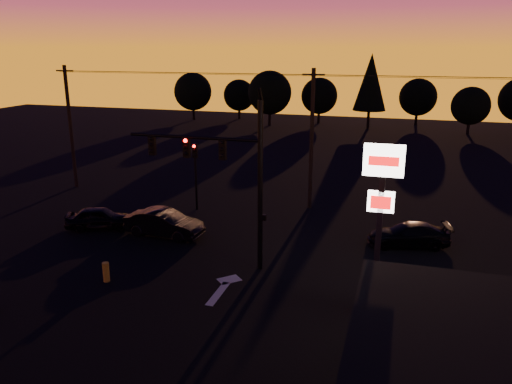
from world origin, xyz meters
The scene contains 20 objects.
ground centered at (0.00, 0.00, 0.00)m, with size 120.00×120.00×0.00m, color black.
lane_arrow centered at (0.50, 1.67, 0.01)m, with size 1.20×3.10×0.01m.
traffic_signal_mast centered at (-0.10, 3.99, 4.94)m, with size 6.79×0.52×8.58m.
secondary_signal centered at (-5.00, 11.49, 2.86)m, with size 0.30×0.31×4.35m.
pylon_sign centered at (7.00, 1.50, 4.91)m, with size 1.50×0.28×6.80m.
utility_pole_0 centered at (-16.00, 14.00, 4.59)m, with size 1.40×0.26×9.00m.
utility_pole_1 centered at (2.00, 14.00, 4.59)m, with size 1.40×0.26×9.00m.
power_wires centered at (2.00, 14.00, 8.57)m, with size 36.00×1.22×0.07m.
bollard centered at (-4.79, 0.66, 0.45)m, with size 0.30×0.30×0.91m, color gold.
tree_0 centered at (-22.00, 50.00, 4.06)m, with size 5.36×5.36×6.74m.
tree_1 centered at (-16.00, 53.00, 3.43)m, with size 4.54×4.54×5.71m.
tree_2 centered at (-10.00, 48.00, 4.37)m, with size 5.77×5.78×7.26m.
tree_3 centered at (-4.00, 52.00, 3.75)m, with size 4.95×4.95×6.22m.
tree_4 centered at (3.00, 49.00, 5.93)m, with size 4.18×4.18×9.50m.
tree_5 centered at (9.00, 54.00, 3.75)m, with size 4.95×4.95×6.22m.
tree_6 centered at (15.00, 48.00, 3.43)m, with size 4.54×4.54×5.71m.
car_left centered at (-9.00, 6.56, 0.65)m, with size 1.54×3.82×1.30m, color black.
car_mid centered at (-4.88, 6.61, 0.74)m, with size 1.56×4.47×1.47m, color black.
car_right centered at (8.28, 9.01, 0.62)m, with size 1.75×4.30×1.25m, color black.
suv_parked centered at (8.63, -2.80, 0.67)m, with size 2.21×4.80×1.33m, color black.
Camera 1 is at (7.65, -17.14, 10.24)m, focal length 35.00 mm.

